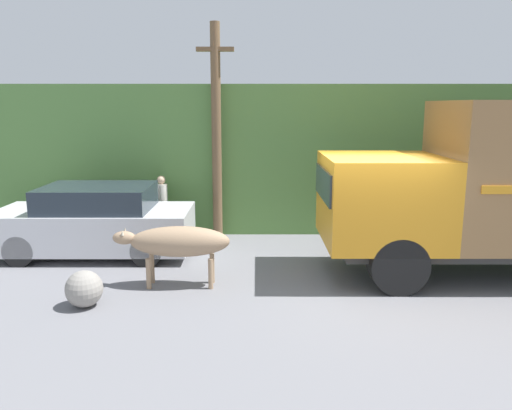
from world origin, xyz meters
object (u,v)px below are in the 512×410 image
pedestrian_on_hill (164,203)px  roadside_rock (87,289)px  brown_cow (180,242)px  parked_suv (98,222)px  utility_pole (219,129)px

pedestrian_on_hill → roadside_rock: pedestrian_on_hill is taller
brown_cow → pedestrian_on_hill: (-0.92, 3.43, 0.05)m
brown_cow → roadside_rock: size_ratio=3.48×
parked_suv → roadside_rock: parked_suv is taller
utility_pole → roadside_rock: 5.42m
brown_cow → utility_pole: size_ratio=0.41×
brown_cow → utility_pole: utility_pole is taller
parked_suv → brown_cow: bearing=-46.3°
parked_suv → roadside_rock: bearing=-80.0°
pedestrian_on_hill → utility_pole: size_ratio=0.30×
roadside_rock → utility_pole: bearing=66.9°
pedestrian_on_hill → brown_cow: bearing=88.6°
parked_suv → utility_pole: utility_pole is taller
brown_cow → parked_suv: (-2.15, 1.97, -0.08)m
parked_suv → roadside_rock: 3.08m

